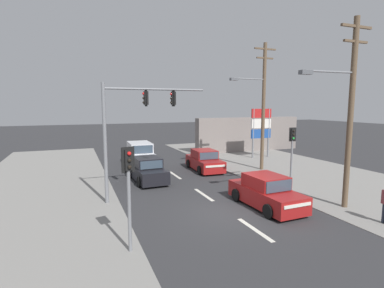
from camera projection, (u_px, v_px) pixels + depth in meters
ground_plane at (230, 213)px, 13.70m from camera, size 140.00×140.00×0.00m
lane_dash_near at (255, 229)px, 11.85m from camera, size 0.20×2.40×0.01m
lane_dash_mid at (204, 195)px, 16.46m from camera, size 0.20×2.40×0.01m
lane_dash_far at (175, 175)px, 21.07m from camera, size 0.20×2.40×0.01m
kerb_right_verge at (341, 183)px, 18.83m from camera, size 10.00×44.00×0.02m
kerb_left_verge at (32, 208)px, 14.27m from camera, size 8.00×40.00×0.02m
utility_pole_foreground_right at (349, 108)px, 13.80m from camera, size 3.78×0.46×8.84m
utility_pole_midground_right at (262, 103)px, 22.23m from camera, size 3.78×0.36×9.42m
traffic_signal_mast at (131, 120)px, 14.98m from camera, size 5.29×0.45×6.00m
pedestal_signal_right_kerb at (292, 146)px, 18.13m from camera, size 0.44×0.30×3.56m
pedestal_signal_left_kerb at (129, 182)px, 9.75m from camera, size 0.44×0.31×3.56m
shopping_plaza_sign at (261, 126)px, 27.92m from camera, size 2.10×0.16×4.60m
shopfront_wall_far at (248, 134)px, 32.24m from camera, size 12.00×1.00×3.60m
sedan_receding_far at (147, 170)px, 19.41m from camera, size 2.00×4.29×1.56m
sedan_kerbside_parked at (266, 192)px, 14.45m from camera, size 2.01×4.29×1.56m
sedan_oncoming_near at (204, 161)px, 22.61m from camera, size 2.07×4.32×1.56m
suv_crossing_left at (140, 154)px, 24.54m from camera, size 2.17×4.59×1.90m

